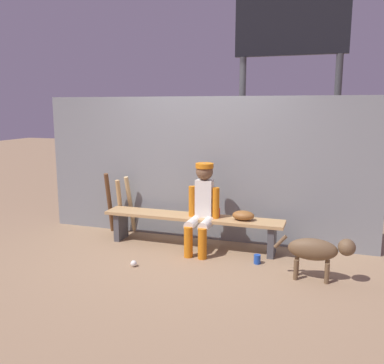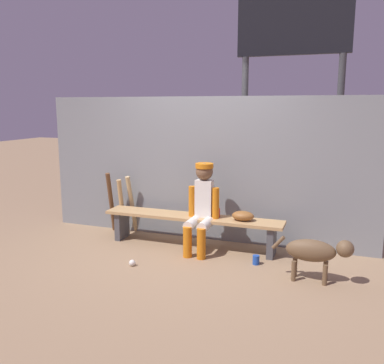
% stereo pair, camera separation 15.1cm
% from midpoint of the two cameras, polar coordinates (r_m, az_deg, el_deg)
% --- Properties ---
extents(ground_plane, '(30.00, 30.00, 0.00)m').
position_cam_midpoint_polar(ground_plane, '(5.59, -0.78, -8.86)').
color(ground_plane, '#937556').
extents(chainlink_fence, '(4.70, 0.03, 1.97)m').
position_cam_midpoint_polar(chainlink_fence, '(5.72, 0.48, 1.77)').
color(chainlink_fence, gray).
rests_on(chainlink_fence, ground_plane).
extents(dugout_bench, '(2.40, 0.36, 0.43)m').
position_cam_midpoint_polar(dugout_bench, '(5.49, -0.79, -5.57)').
color(dugout_bench, tan).
rests_on(dugout_bench, ground_plane).
extents(player_seated, '(0.41, 0.55, 1.13)m').
position_cam_midpoint_polar(player_seated, '(5.27, 0.54, -3.15)').
color(player_seated, silver).
rests_on(player_seated, ground_plane).
extents(baseball_glove, '(0.28, 0.20, 0.12)m').
position_cam_midpoint_polar(baseball_glove, '(5.28, 6.24, -4.59)').
color(baseball_glove, brown).
rests_on(baseball_glove, dugout_bench).
extents(bat_wood_natural, '(0.10, 0.25, 0.85)m').
position_cam_midpoint_polar(bat_wood_natural, '(6.15, -9.16, -3.06)').
color(bat_wood_natural, tan).
rests_on(bat_wood_natural, ground_plane).
extents(bat_wood_tan, '(0.07, 0.20, 0.81)m').
position_cam_midpoint_polar(bat_wood_tan, '(6.14, -10.54, -3.34)').
color(bat_wood_tan, tan).
rests_on(bat_wood_tan, ground_plane).
extents(bat_wood_dark, '(0.09, 0.25, 0.90)m').
position_cam_midpoint_polar(bat_wood_dark, '(6.21, -11.97, -2.81)').
color(bat_wood_dark, brown).
rests_on(bat_wood_dark, ground_plane).
extents(baseball, '(0.07, 0.07, 0.07)m').
position_cam_midpoint_polar(baseball, '(4.99, -8.91, -11.01)').
color(baseball, white).
rests_on(baseball, ground_plane).
extents(cup_on_ground, '(0.08, 0.08, 0.11)m').
position_cam_midpoint_polar(cup_on_ground, '(5.05, 8.09, -10.47)').
color(cup_on_ground, '#1E47AD').
rests_on(cup_on_ground, ground_plane).
extents(cup_on_bench, '(0.08, 0.08, 0.11)m').
position_cam_midpoint_polar(cup_on_bench, '(5.42, 2.64, -4.19)').
color(cup_on_bench, red).
rests_on(cup_on_bench, dugout_bench).
extents(scoreboard, '(1.89, 0.27, 3.75)m').
position_cam_midpoint_polar(scoreboard, '(6.44, 13.15, 16.71)').
color(scoreboard, '#3F3F42').
rests_on(scoreboard, ground_plane).
extents(dog, '(0.84, 0.20, 0.49)m').
position_cam_midpoint_polar(dog, '(4.65, 16.04, -9.01)').
color(dog, brown).
rests_on(dog, ground_plane).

